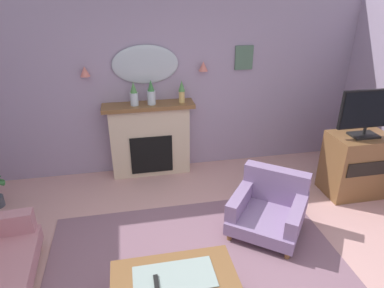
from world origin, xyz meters
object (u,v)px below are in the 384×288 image
(fireplace, at_px, (150,140))
(framed_picture, at_px, (244,58))
(wall_mirror, at_px, (145,65))
(tv_cabinet, at_px, (356,165))
(coffee_table, at_px, (174,282))
(mantel_vase_left, at_px, (134,95))
(wall_sconce_left, at_px, (85,71))
(tv_remote, at_px, (156,283))
(wall_sconce_right, at_px, (203,66))
(armchair_near_fireplace, at_px, (269,207))
(tv_flatscreen, at_px, (369,112))
(mantel_vase_centre, at_px, (182,91))
(mantel_vase_right, at_px, (151,93))

(fireplace, height_order, framed_picture, framed_picture)
(wall_mirror, distance_m, tv_cabinet, 3.32)
(coffee_table, bearing_deg, mantel_vase_left, 93.88)
(wall_mirror, xyz_separation_m, framed_picture, (1.50, 0.01, 0.04))
(wall_mirror, xyz_separation_m, wall_sconce_left, (-0.85, -0.05, -0.05))
(tv_cabinet, bearing_deg, tv_remote, -152.58)
(tv_cabinet, bearing_deg, framed_picture, 134.98)
(tv_cabinet, bearing_deg, fireplace, 157.74)
(wall_sconce_right, relative_size, armchair_near_fireplace, 0.12)
(framed_picture, relative_size, armchair_near_fireplace, 0.32)
(wall_sconce_right, bearing_deg, wall_sconce_left, 180.00)
(wall_sconce_left, xyz_separation_m, tv_flatscreen, (3.64, -1.26, -0.41))
(wall_sconce_right, bearing_deg, tv_remote, -110.39)
(wall_sconce_right, relative_size, tv_flatscreen, 0.17)
(mantel_vase_centre, relative_size, armchair_near_fireplace, 0.29)
(mantel_vase_left, bearing_deg, armchair_near_fireplace, -47.64)
(fireplace, distance_m, mantel_vase_left, 0.78)
(armchair_near_fireplace, bearing_deg, mantel_vase_right, 127.19)
(mantel_vase_left, height_order, mantel_vase_centre, mantel_vase_left)
(mantel_vase_left, bearing_deg, coffee_table, -86.12)
(fireplace, relative_size, coffee_table, 1.24)
(wall_sconce_left, xyz_separation_m, tv_remote, (0.67, -2.78, -1.21))
(wall_mirror, distance_m, wall_sconce_left, 0.85)
(mantel_vase_left, bearing_deg, tv_remote, -89.64)
(mantel_vase_right, xyz_separation_m, tv_flatscreen, (2.74, -1.14, -0.08))
(fireplace, bearing_deg, mantel_vase_right, -29.53)
(mantel_vase_left, bearing_deg, mantel_vase_right, 0.00)
(wall_mirror, height_order, tv_flatscreen, wall_mirror)
(mantel_vase_left, relative_size, tv_cabinet, 0.39)
(tv_flatscreen, bearing_deg, tv_cabinet, 90.00)
(mantel_vase_right, bearing_deg, framed_picture, 7.08)
(mantel_vase_left, xyz_separation_m, wall_sconce_left, (-0.65, 0.12, 0.34))
(wall_sconce_right, height_order, armchair_near_fireplace, wall_sconce_right)
(mantel_vase_right, height_order, tv_flatscreen, tv_flatscreen)
(wall_sconce_right, height_order, tv_remote, wall_sconce_right)
(wall_sconce_left, bearing_deg, tv_remote, -76.52)
(mantel_vase_right, bearing_deg, coffee_table, -91.58)
(mantel_vase_centre, xyz_separation_m, framed_picture, (1.00, 0.18, 0.41))
(wall_mirror, bearing_deg, framed_picture, 0.38)
(wall_mirror, bearing_deg, tv_cabinet, -24.70)
(wall_mirror, height_order, tv_remote, wall_mirror)
(coffee_table, distance_m, tv_flatscreen, 3.30)
(mantel_vase_right, relative_size, armchair_near_fireplace, 0.32)
(armchair_near_fireplace, bearing_deg, mantel_vase_left, 132.36)
(framed_picture, bearing_deg, mantel_vase_left, -173.96)
(tv_remote, bearing_deg, fireplace, 86.10)
(mantel_vase_left, distance_m, tv_flatscreen, 3.20)
(mantel_vase_right, distance_m, wall_mirror, 0.42)
(wall_sconce_left, bearing_deg, coffee_table, -73.18)
(armchair_near_fireplace, xyz_separation_m, tv_cabinet, (1.50, 0.52, 0.15))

